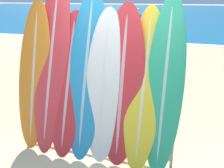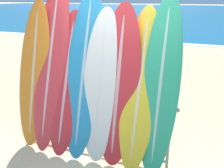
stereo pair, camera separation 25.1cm
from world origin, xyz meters
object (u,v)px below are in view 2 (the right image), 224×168
object	(u,v)px
surfboard_slot_2	(67,83)
surfboard_slot_6	(140,90)
person_near_water	(163,51)
person_far_left	(100,41)
surfboard_slot_5	(118,86)
surfboard_slot_3	(84,73)
surfboard_slot_1	(51,63)
person_mid_beach	(149,26)
surfboard_rack	(91,125)
surfboard_slot_0	(34,74)
surfboard_slot_7	(160,87)
surfboard_slot_4	(101,87)

from	to	relation	value
surfboard_slot_2	surfboard_slot_6	size ratio (longest dim) A/B	0.96
person_near_water	person_far_left	size ratio (longest dim) A/B	0.93
surfboard_slot_6	surfboard_slot_5	bearing A→B (deg)	-177.04
surfboard_slot_3	person_far_left	distance (m)	4.19
surfboard_slot_1	person_mid_beach	bearing A→B (deg)	95.18
surfboard_rack	surfboard_slot_2	world-z (taller)	surfboard_slot_2
surfboard_slot_0	surfboard_slot_6	bearing A→B (deg)	0.11
surfboard_slot_6	person_mid_beach	xyz separation A→B (m)	(-2.21, 8.95, -0.14)
surfboard_slot_1	person_far_left	bearing A→B (deg)	104.23
surfboard_slot_0	person_mid_beach	bearing A→B (deg)	93.37
surfboard_rack	surfboard_slot_6	xyz separation A→B (m)	(0.69, 0.05, 0.63)
surfboard_rack	surfboard_slot_2	xyz separation A→B (m)	(-0.41, 0.05, 0.59)
surfboard_slot_1	surfboard_slot_2	world-z (taller)	surfboard_slot_1
person_mid_beach	person_far_left	distance (m)	5.04
surfboard_slot_2	surfboard_slot_7	world-z (taller)	surfboard_slot_7
person_mid_beach	surfboard_slot_2	bearing A→B (deg)	140.98
surfboard_rack	surfboard_slot_0	world-z (taller)	surfboard_slot_0
surfboard_slot_4	person_mid_beach	distance (m)	9.14
surfboard_slot_1	surfboard_slot_7	bearing A→B (deg)	-1.83
surfboard_slot_5	person_near_water	distance (m)	3.43
surfboard_rack	surfboard_slot_4	xyz separation A→B (m)	(0.15, 0.02, 0.61)
surfboard_slot_4	surfboard_slot_7	bearing A→B (deg)	2.84
surfboard_slot_5	person_mid_beach	xyz separation A→B (m)	(-1.92, 8.97, -0.16)
surfboard_slot_1	person_mid_beach	size ratio (longest dim) A/B	1.51
surfboard_slot_6	person_mid_beach	world-z (taller)	surfboard_slot_6
surfboard_slot_1	surfboard_slot_6	world-z (taller)	surfboard_slot_1
surfboard_slot_2	person_far_left	bearing A→B (deg)	108.04
surfboard_slot_1	surfboard_rack	bearing A→B (deg)	-9.48
surfboard_slot_0	surfboard_slot_6	distance (m)	1.68
surfboard_slot_4	person_near_water	bearing A→B (deg)	87.28
surfboard_slot_1	surfboard_slot_2	size ratio (longest dim) A/B	1.25
surfboard_slot_4	person_near_water	distance (m)	3.45
surfboard_slot_1	person_far_left	world-z (taller)	surfboard_slot_1
surfboard_slot_5	surfboard_slot_6	xyz separation A→B (m)	(0.29, 0.02, -0.02)
surfboard_slot_3	surfboard_slot_4	bearing A→B (deg)	-11.77
surfboard_slot_7	person_near_water	distance (m)	3.47
surfboard_rack	person_mid_beach	distance (m)	9.15
surfboard_slot_1	surfboard_slot_5	world-z (taller)	surfboard_slot_1
surfboard_rack	person_mid_beach	xyz separation A→B (m)	(-1.51, 9.01, 0.49)
surfboard_rack	person_near_water	bearing A→B (deg)	84.82
surfboard_slot_2	surfboard_slot_3	bearing A→B (deg)	7.81
surfboard_slot_6	person_mid_beach	size ratio (longest dim) A/B	1.26
surfboard_slot_2	person_near_water	size ratio (longest dim) A/B	1.23
surfboard_slot_1	person_far_left	distance (m)	3.98
surfboard_slot_4	person_far_left	xyz separation A→B (m)	(-1.84, 3.94, -0.07)
surfboard_rack	surfboard_slot_4	bearing A→B (deg)	9.17
surfboard_slot_1	surfboard_slot_2	xyz separation A→B (m)	(0.30, -0.07, -0.26)
surfboard_slot_3	surfboard_slot_7	xyz separation A→B (m)	(1.10, -0.02, -0.05)
surfboard_rack	surfboard_slot_1	size ratio (longest dim) A/B	0.89
surfboard_slot_3	surfboard_slot_4	size ratio (longest dim) A/B	1.13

